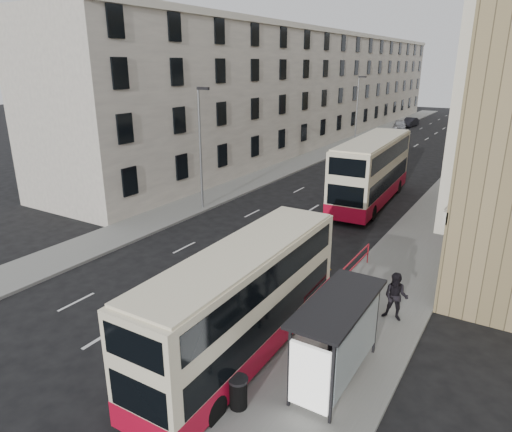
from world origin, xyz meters
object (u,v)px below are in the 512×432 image
Objects in this scene: litter_bin at (238,392)px; car_dark at (410,122)px; bus_shelter at (337,329)px; car_red at (464,123)px; street_lamp_near at (201,142)px; double_decker_rear at (372,171)px; pedestrian_far at (334,329)px; pedestrian_mid at (396,297)px; car_silver at (400,125)px; double_decker_front at (244,302)px; white_van at (377,140)px; pedestrian_near at (358,328)px; street_lamp_far at (358,107)px.

litter_bin is 66.96m from car_dark.
litter_bin is at bearing -130.93° from bus_shelter.
car_dark is at bearing 3.10° from car_red.
street_lamp_near is 0.68× the size of double_decker_rear.
street_lamp_near is at bearing -12.85° from pedestrian_far.
car_silver is at bearing 101.76° from pedestrian_mid.
car_silver is (-8.11, 38.35, -1.57)m from double_decker_rear.
double_decker_rear is at bearing 108.59° from pedestrian_mid.
double_decker_front is 43.90m from white_van.
pedestrian_near is (1.91, 4.53, 0.30)m from litter_bin.
street_lamp_near reaches higher than litter_bin.
pedestrian_mid is at bearing -26.56° from street_lamp_near.
street_lamp_far is 25.40m from car_red.
pedestrian_mid is at bearing -71.40° from double_decker_rear.
street_lamp_near is 18.06m from pedestrian_far.
car_dark is at bearing -53.62° from pedestrian_far.
pedestrian_mid is 1.09× the size of pedestrian_far.
pedestrian_far is at bearing -78.36° from double_decker_rear.
double_decker_front reaches higher than car_dark.
bus_shelter is at bearing 69.62° from pedestrian_near.
litter_bin is (12.70, -14.69, -3.99)m from street_lamp_near.
pedestrian_near is at bearing -108.14° from pedestrian_far.
street_lamp_far is 1.88× the size of car_dark.
pedestrian_near is 63.92m from car_red.
car_dark is at bearing 101.87° from bus_shelter.
bus_shelter is 0.53× the size of street_lamp_far.
pedestrian_near is (-0.08, 2.23, -1.19)m from bus_shelter.
car_red is (7.57, 2.20, 0.10)m from car_dark.
street_lamp_far reaches higher than double_decker_rear.
pedestrian_mid is 0.45× the size of car_dark.
bus_shelter reaches higher than pedestrian_mid.
litter_bin is (-1.99, -2.30, -1.49)m from bus_shelter.
street_lamp_far is 0.81× the size of double_decker_front.
bus_shelter reaches higher than pedestrian_near.
pedestrian_far is (1.31, 3.88, 0.39)m from litter_bin.
pedestrian_mid is (2.49, 7.10, 0.46)m from litter_bin.
double_decker_rear reaches higher than bus_shelter.
pedestrian_mid is 0.41× the size of car_silver.
car_silver is at bearing -85.12° from car_dark.
car_dark is (1.30, 51.29, -3.93)m from street_lamp_near.
car_dark is at bearing -100.24° from pedestrian_near.
double_decker_rear reaches higher than white_van.
double_decker_front is at bearing 10.89° from pedestrian_near.
pedestrian_mid reaches higher than car_red.
car_red is (-5.14, 64.31, -0.23)m from pedestrian_far.
car_red is at bearing 32.08° from car_silver.
litter_bin is at bearing -74.14° from street_lamp_far.
street_lamp_near is 17.35m from pedestrian_mid.
white_van is at bearing 105.39° from pedestrian_mid.
street_lamp_far is 5.03× the size of pedestrian_near.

